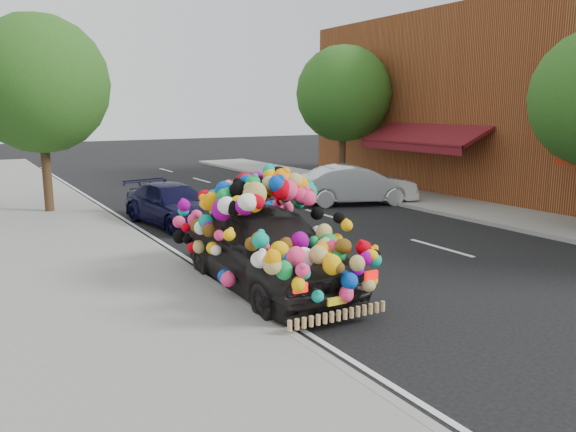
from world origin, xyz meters
name	(u,v)px	position (x,y,z in m)	size (l,w,h in m)	color
ground	(317,270)	(0.00, 0.00, 0.00)	(100.00, 100.00, 0.00)	black
sidewalk	(106,303)	(-4.30, 0.00, 0.06)	(4.00, 60.00, 0.12)	gray
kerb	(213,285)	(-2.35, 0.00, 0.07)	(0.15, 60.00, 0.13)	gray
footpath_far	(474,209)	(8.20, 3.00, 0.06)	(3.00, 40.00, 0.12)	gray
lane_markings	(441,248)	(3.60, 0.00, 0.01)	(6.00, 50.00, 0.01)	silver
tree_near_sidewalk	(40,84)	(-3.80, 9.50, 4.02)	(4.20, 4.20, 6.13)	#332114
tree_far_b	(343,94)	(8.00, 10.00, 3.89)	(4.00, 4.00, 5.90)	#332114
plush_art_car	(267,229)	(-1.48, -0.53, 1.14)	(2.39, 4.90, 2.23)	black
navy_sedan	(173,205)	(-0.97, 5.96, 0.59)	(1.64, 4.04, 1.17)	black
silver_hatchback	(356,185)	(5.71, 6.07, 0.69)	(1.45, 4.16, 1.37)	silver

